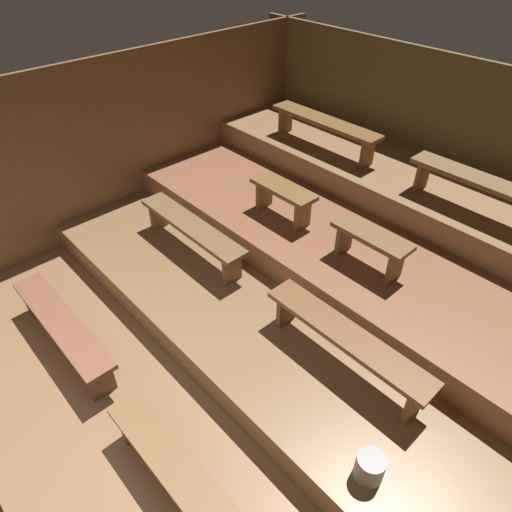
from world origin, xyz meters
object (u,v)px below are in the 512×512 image
Objects in this scene: bench_middle_right at (371,242)px; bench_upper_right at (487,187)px; bench_floor_right at (185,481)px; bench_lower_left at (192,229)px; bench_floor_left at (62,326)px; bench_lower_right at (346,339)px; bench_middle_left at (283,195)px; bench_upper_left at (325,125)px; pail_lower at (370,468)px.

bench_middle_right is 0.50× the size of bench_upper_right.
bench_floor_right is 2.75m from bench_lower_left.
bench_lower_right is (2.15, 1.68, 0.31)m from bench_floor_left.
bench_floor_right is at bearing -93.19° from bench_lower_right.
bench_middle_left reaches higher than bench_floor_left.
bench_upper_left is at bearing 118.71° from bench_floor_right.
pail_lower is (0.87, 1.01, 0.11)m from bench_floor_right.
bench_middle_left is 0.50× the size of bench_upper_right.
bench_lower_right reaches higher than pail_lower.
bench_floor_right is (2.06, 0.00, 0.00)m from bench_floor_left.
bench_middle_left is 3.47× the size of pail_lower.
bench_upper_right is 6.97× the size of pail_lower.
bench_lower_left is 0.99× the size of bench_upper_left.
bench_floor_left and bench_floor_right have the same top height.
bench_middle_right is at bearing 128.14° from pail_lower.
bench_middle_right reaches higher than bench_lower_right.
bench_floor_left is 1.03× the size of bench_upper_right.
pail_lower is at bearing -74.53° from bench_upper_right.
bench_lower_left is at bearing -90.54° from bench_upper_left.
bench_middle_left reaches higher than bench_lower_right.
bench_floor_right is at bearing -58.08° from bench_middle_left.
bench_upper_left reaches higher than bench_floor_right.
bench_lower_right is 2.00× the size of bench_middle_left.
bench_lower_right is 0.99× the size of bench_upper_left.
pail_lower is (1.28, -1.64, -0.49)m from bench_middle_right.
bench_lower_left is (-0.09, 1.68, 0.31)m from bench_floor_left.
bench_floor_left is 2.74m from bench_middle_left.
bench_floor_left is 7.16× the size of pail_lower.
bench_lower_right is at bearing 0.00° from bench_lower_left.
bench_floor_left is 4.01m from bench_upper_left.
bench_floor_right is 1.03× the size of bench_lower_left.
pail_lower is at bearing -51.86° from bench_middle_right.
bench_upper_left is at bearing 135.12° from bench_lower_right.
bench_floor_left is 3.17m from bench_middle_right.
bench_lower_left is 2.00× the size of bench_middle_left.
bench_upper_left is 6.97× the size of pail_lower.
pail_lower is at bearing 49.24° from bench_floor_right.
bench_upper_right is (2.23, 2.22, 0.63)m from bench_lower_left.
bench_middle_right is at bearing 29.06° from bench_lower_left.
bench_middle_right is (1.65, 2.65, 0.60)m from bench_floor_left.
bench_lower_left is 3.21m from bench_upper_right.
bench_upper_left reaches higher than bench_middle_left.
bench_lower_right is 1.05m from pail_lower.
bench_upper_right is 3.11m from pail_lower.
bench_lower_right is at bearing 37.91° from bench_floor_left.
bench_upper_right is (2.13, 3.90, 0.94)m from bench_floor_left.
bench_upper_right is (-0.02, 2.22, 0.63)m from bench_lower_right.
bench_upper_left is at bearing 89.46° from bench_lower_left.
bench_floor_left is 1.03× the size of bench_lower_right.
bench_upper_right is at bearing 44.88° from bench_lower_left.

